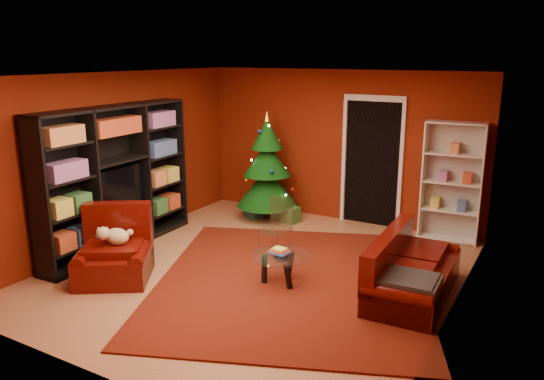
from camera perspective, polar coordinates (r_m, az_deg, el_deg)
The scene contains 18 objects.
floor at distance 7.26m, azimuth -1.59°, elevation -8.94°, with size 5.00×5.50×0.05m, color #A86843.
ceiling at distance 6.66m, azimuth -1.75°, elevation 12.46°, with size 5.00×5.50×0.05m, color silver.
wall_back at distance 9.27m, azimuth 7.33°, elevation 4.70°, with size 5.00×0.05×2.60m, color maroon.
wall_left at distance 8.41m, azimuth -16.55°, elevation 3.20°, with size 0.05×5.50×2.60m, color maroon.
wall_right at distance 5.96m, azimuth 19.53°, elevation -1.54°, with size 0.05×5.50×2.60m, color maroon.
doorway at distance 9.07m, azimuth 10.68°, elevation 2.74°, with size 1.06×0.60×2.16m, color black, non-canonical shape.
rug at distance 6.95m, azimuth 1.97°, elevation -9.72°, with size 3.34×3.89×0.02m, color #631A0C.
media_unit at distance 8.12m, azimuth -16.40°, elevation 1.14°, with size 0.43×2.78×2.13m, color black, non-canonical shape.
christmas_tree at distance 9.27m, azimuth -0.54°, elevation 2.49°, with size 1.08×1.08×1.92m, color #093A0C, non-canonical shape.
gift_box_teal at distance 9.55m, azimuth -1.81°, elevation -1.99°, with size 0.30×0.30×0.30m, color teal.
gift_box_green at distance 9.23m, azimuth 1.97°, elevation -2.68°, with size 0.27×0.27×0.27m, color #2A6527.
gift_box_red at distance 9.88m, azimuth 0.32°, elevation -1.58°, with size 0.24×0.24×0.24m, color maroon.
white_bookshelf at distance 8.61m, azimuth 18.78°, elevation 0.76°, with size 0.89×0.32×1.91m, color white, non-canonical shape.
armchair at distance 7.18m, azimuth -16.70°, elevation -6.37°, with size 0.97×0.97×0.76m, color #420805, non-canonical shape.
dog at distance 7.15m, azimuth -16.32°, elevation -4.84°, with size 0.40×0.30×0.25m, color beige, non-canonical shape.
sofa at distance 6.65m, azimuth 15.08°, elevation -7.89°, with size 1.79×0.81×0.77m, color #420805, non-canonical shape.
coffee_table at distance 6.81m, azimuth 0.95°, elevation -8.50°, with size 0.76×0.76×0.48m, color gray, non-canonical shape.
acrylic_chair at distance 7.68m, azimuth 0.24°, elevation -4.35°, with size 0.39×0.42×0.76m, color #66605B, non-canonical shape.
Camera 1 is at (3.47, -5.67, 2.87)m, focal length 35.00 mm.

